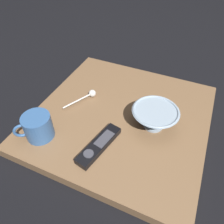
{
  "coord_description": "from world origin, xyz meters",
  "views": [
    {
      "loc": [
        -0.19,
        0.51,
        0.58
      ],
      "look_at": [
        0.03,
        0.02,
        0.06
      ],
      "focal_mm": 34.5,
      "sensor_mm": 36.0,
      "label": 1
    }
  ],
  "objects_px": {
    "cereal_bowl": "(155,117)",
    "tv_remote_near": "(99,145)",
    "teaspoon": "(90,94)",
    "coffee_mug": "(38,127)"
  },
  "relations": [
    {
      "from": "cereal_bowl",
      "to": "teaspoon",
      "type": "height_order",
      "value": "cereal_bowl"
    },
    {
      "from": "cereal_bowl",
      "to": "coffee_mug",
      "type": "xyz_separation_m",
      "value": [
        0.32,
        0.19,
        0.0
      ]
    },
    {
      "from": "coffee_mug",
      "to": "teaspoon",
      "type": "distance_m",
      "value": 0.24
    },
    {
      "from": "cereal_bowl",
      "to": "teaspoon",
      "type": "relative_size",
      "value": 1.15
    },
    {
      "from": "coffee_mug",
      "to": "teaspoon",
      "type": "height_order",
      "value": "coffee_mug"
    },
    {
      "from": "teaspoon",
      "to": "coffee_mug",
      "type": "bearing_deg",
      "value": 76.25
    },
    {
      "from": "teaspoon",
      "to": "tv_remote_near",
      "type": "height_order",
      "value": "teaspoon"
    },
    {
      "from": "cereal_bowl",
      "to": "teaspoon",
      "type": "bearing_deg",
      "value": -9.29
    },
    {
      "from": "cereal_bowl",
      "to": "tv_remote_near",
      "type": "xyz_separation_m",
      "value": [
        0.13,
        0.16,
        -0.03
      ]
    },
    {
      "from": "cereal_bowl",
      "to": "coffee_mug",
      "type": "relative_size",
      "value": 1.51
    }
  ]
}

